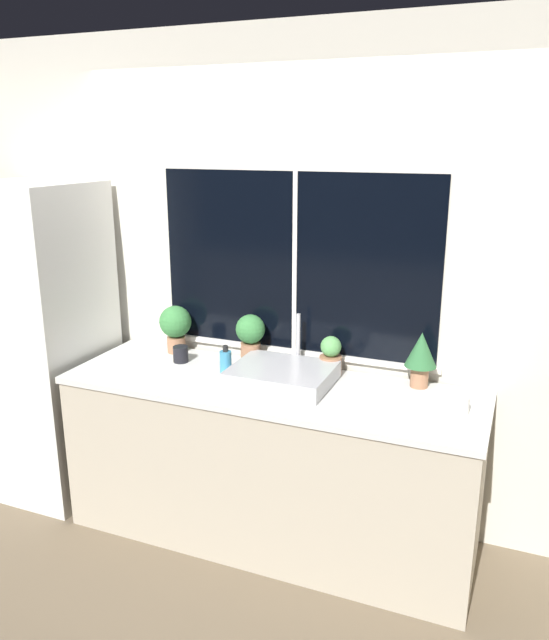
# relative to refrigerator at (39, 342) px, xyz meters

# --- Properties ---
(ground_plane) EXTENTS (14.00, 14.00, 0.00)m
(ground_plane) POSITION_rel_refrigerator_xyz_m (1.51, -0.33, -0.94)
(ground_plane) COLOR brown
(wall_back) EXTENTS (8.00, 0.09, 2.70)m
(wall_back) POSITION_rel_refrigerator_xyz_m (1.51, 0.40, 0.41)
(wall_back) COLOR beige
(wall_back) RESTS_ON ground_plane
(wall_left) EXTENTS (0.06, 7.00, 2.70)m
(wall_left) POSITION_rel_refrigerator_xyz_m (-0.64, 1.17, 0.41)
(wall_left) COLOR beige
(wall_left) RESTS_ON ground_plane
(counter) EXTENTS (2.20, 0.69, 0.90)m
(counter) POSITION_rel_refrigerator_xyz_m (1.51, 0.00, -0.49)
(counter) COLOR #B2A893
(counter) RESTS_ON ground_plane
(refrigerator) EXTENTS (0.72, 0.68, 1.89)m
(refrigerator) POSITION_rel_refrigerator_xyz_m (0.00, 0.00, 0.00)
(refrigerator) COLOR silver
(refrigerator) RESTS_ON ground_plane
(sink) EXTENTS (0.51, 0.47, 0.31)m
(sink) POSITION_rel_refrigerator_xyz_m (1.56, 0.04, 0.00)
(sink) COLOR #ADADB2
(sink) RESTS_ON counter
(potted_plant_far_left) EXTENTS (0.19, 0.19, 0.28)m
(potted_plant_far_left) POSITION_rel_refrigerator_xyz_m (0.80, 0.26, 0.12)
(potted_plant_far_left) COLOR #9E6B4C
(potted_plant_far_left) RESTS_ON counter
(potted_plant_center_left) EXTENTS (0.17, 0.17, 0.28)m
(potted_plant_center_left) POSITION_rel_refrigerator_xyz_m (1.28, 0.26, 0.12)
(potted_plant_center_left) COLOR #9E6B4C
(potted_plant_center_left) RESTS_ON counter
(potted_plant_center_right) EXTENTS (0.12, 0.12, 0.21)m
(potted_plant_center_right) POSITION_rel_refrigerator_xyz_m (1.75, 0.26, 0.06)
(potted_plant_center_right) COLOR #9E6B4C
(potted_plant_center_right) RESTS_ON counter
(potted_plant_far_right) EXTENTS (0.16, 0.16, 0.29)m
(potted_plant_far_right) POSITION_rel_refrigerator_xyz_m (2.23, 0.26, 0.13)
(potted_plant_far_right) COLOR #9E6B4C
(potted_plant_far_right) RESTS_ON counter
(soap_bottle) EXTENTS (0.06, 0.06, 0.15)m
(soap_bottle) POSITION_rel_refrigerator_xyz_m (1.22, 0.07, 0.02)
(soap_bottle) COLOR teal
(soap_bottle) RESTS_ON counter
(mug_black) EXTENTS (0.09, 0.09, 0.09)m
(mug_black) POSITION_rel_refrigerator_xyz_m (0.91, 0.12, 0.00)
(mug_black) COLOR black
(mug_black) RESTS_ON counter
(mug_white) EXTENTS (0.07, 0.07, 0.08)m
(mug_white) POSITION_rel_refrigerator_xyz_m (2.47, 0.01, -0.00)
(mug_white) COLOR white
(mug_white) RESTS_ON counter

